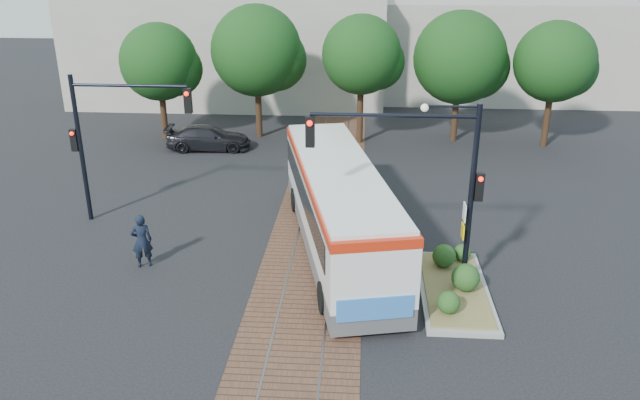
{
  "coord_description": "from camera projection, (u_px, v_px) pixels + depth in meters",
  "views": [
    {
      "loc": [
        1.71,
        -19.05,
        10.36
      ],
      "look_at": [
        0.14,
        2.8,
        1.6
      ],
      "focal_mm": 35.0,
      "sensor_mm": 36.0,
      "label": 1
    }
  ],
  "objects": [
    {
      "name": "signal_pole_main",
      "position": [
        433.0,
        169.0,
        19.05
      ],
      "size": [
        5.49,
        0.46,
        6.0
      ],
      "color": "black",
      "rests_on": "ground"
    },
    {
      "name": "parked_car",
      "position": [
        208.0,
        138.0,
        34.8
      ],
      "size": [
        4.77,
        2.24,
        1.35
      ],
      "primitive_type": "imported",
      "rotation": [
        0.0,
        0.0,
        1.65
      ],
      "color": "black",
      "rests_on": "ground"
    },
    {
      "name": "trackbed",
      "position": [
        319.0,
        225.0,
        25.3
      ],
      "size": [
        3.6,
        40.0,
        0.02
      ],
      "color": "brown",
      "rests_on": "ground"
    },
    {
      "name": "city_bus",
      "position": [
        338.0,
        203.0,
        22.77
      ],
      "size": [
        5.11,
        12.38,
        3.25
      ],
      "rotation": [
        0.0,
        0.0,
        0.22
      ],
      "color": "#4C4B4E",
      "rests_on": "ground"
    },
    {
      "name": "warehouses",
      "position": [
        336.0,
        45.0,
        46.84
      ],
      "size": [
        40.0,
        13.0,
        8.0
      ],
      "color": "#ADA899",
      "rests_on": "ground"
    },
    {
      "name": "officer",
      "position": [
        142.0,
        241.0,
        21.7
      ],
      "size": [
        0.84,
        0.7,
        1.96
      ],
      "primitive_type": "imported",
      "rotation": [
        0.0,
        0.0,
        3.51
      ],
      "color": "black",
      "rests_on": "ground"
    },
    {
      "name": "traffic_island",
      "position": [
        455.0,
        282.0,
        20.33
      ],
      "size": [
        2.2,
        5.2,
        1.13
      ],
      "color": "gray",
      "rests_on": "ground"
    },
    {
      "name": "ground",
      "position": [
        310.0,
        273.0,
        21.6
      ],
      "size": [
        120.0,
        120.0,
        0.0
      ],
      "primitive_type": "plane",
      "color": "black",
      "rests_on": "ground"
    },
    {
      "name": "signal_pole_left",
      "position": [
        106.0,
        129.0,
        24.42
      ],
      "size": [
        4.99,
        0.34,
        6.0
      ],
      "color": "black",
      "rests_on": "ground"
    },
    {
      "name": "tree_row",
      "position": [
        356.0,
        57.0,
        34.92
      ],
      "size": [
        26.4,
        5.6,
        7.67
      ],
      "color": "#382314",
      "rests_on": "ground"
    }
  ]
}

